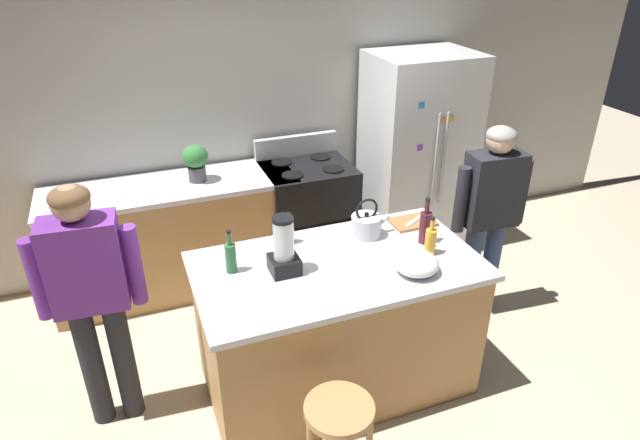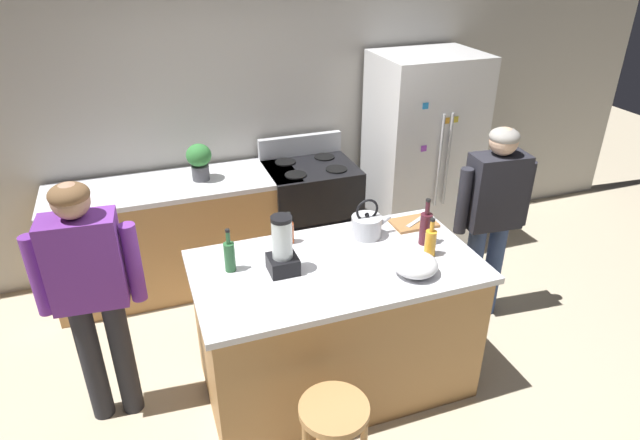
{
  "view_description": "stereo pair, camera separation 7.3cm",
  "coord_description": "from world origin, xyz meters",
  "px_view_note": "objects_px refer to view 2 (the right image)",
  "views": [
    {
      "loc": [
        -1.1,
        -2.58,
        2.74
      ],
      "look_at": [
        0.0,
        0.3,
        1.1
      ],
      "focal_mm": 30.72,
      "sensor_mm": 36.0,
      "label": 1
    },
    {
      "loc": [
        -1.03,
        -2.6,
        2.74
      ],
      "look_at": [
        0.0,
        0.3,
        1.1
      ],
      "focal_mm": 30.72,
      "sensor_mm": 36.0,
      "label": 2
    }
  ],
  "objects_px": {
    "stove_range": "(311,214)",
    "bar_stool": "(334,427)",
    "potted_plant": "(199,160)",
    "bottle_soda": "(430,242)",
    "bottle_olive_oil": "(230,256)",
    "chef_knife": "(416,221)",
    "person_by_island_left": "(90,285)",
    "mixing_bowl": "(415,264)",
    "tea_kettle": "(367,225)",
    "blender_appliance": "(282,249)",
    "bottle_wine": "(426,227)",
    "cutting_board": "(414,223)",
    "refrigerator": "(421,156)",
    "bottle_cooking_sauce": "(289,232)",
    "person_by_sink_right": "(493,208)",
    "kitchen_island": "(336,326)"
  },
  "relations": [
    {
      "from": "stove_range",
      "to": "bar_stool",
      "type": "distance_m",
      "value": 2.39
    },
    {
      "from": "potted_plant",
      "to": "bottle_soda",
      "type": "distance_m",
      "value": 2.01
    },
    {
      "from": "potted_plant",
      "to": "bottle_soda",
      "type": "height_order",
      "value": "potted_plant"
    },
    {
      "from": "bottle_olive_oil",
      "to": "chef_knife",
      "type": "bearing_deg",
      "value": 6.26
    },
    {
      "from": "bar_stool",
      "to": "chef_knife",
      "type": "relative_size",
      "value": 2.9
    },
    {
      "from": "person_by_island_left",
      "to": "mixing_bowl",
      "type": "relative_size",
      "value": 5.99
    },
    {
      "from": "stove_range",
      "to": "chef_knife",
      "type": "distance_m",
      "value": 1.37
    },
    {
      "from": "bar_stool",
      "to": "potted_plant",
      "type": "xyz_separation_m",
      "value": [
        -0.27,
        2.32,
        0.63
      ]
    },
    {
      "from": "tea_kettle",
      "to": "chef_knife",
      "type": "height_order",
      "value": "tea_kettle"
    },
    {
      "from": "person_by_island_left",
      "to": "blender_appliance",
      "type": "height_order",
      "value": "person_by_island_left"
    },
    {
      "from": "person_by_island_left",
      "to": "mixing_bowl",
      "type": "xyz_separation_m",
      "value": [
        1.79,
        -0.48,
        0.04
      ]
    },
    {
      "from": "person_by_island_left",
      "to": "bottle_wine",
      "type": "xyz_separation_m",
      "value": [
        2.02,
        -0.19,
        0.1
      ]
    },
    {
      "from": "bottle_soda",
      "to": "mixing_bowl",
      "type": "relative_size",
      "value": 0.96
    },
    {
      "from": "potted_plant",
      "to": "blender_appliance",
      "type": "relative_size",
      "value": 0.83
    },
    {
      "from": "potted_plant",
      "to": "chef_knife",
      "type": "relative_size",
      "value": 1.36
    },
    {
      "from": "potted_plant",
      "to": "cutting_board",
      "type": "xyz_separation_m",
      "value": [
        1.25,
        -1.26,
        -0.16
      ]
    },
    {
      "from": "potted_plant",
      "to": "mixing_bowl",
      "type": "height_order",
      "value": "potted_plant"
    },
    {
      "from": "bar_stool",
      "to": "blender_appliance",
      "type": "height_order",
      "value": "blender_appliance"
    },
    {
      "from": "refrigerator",
      "to": "bottle_olive_oil",
      "type": "bearing_deg",
      "value": -146.26
    },
    {
      "from": "bottle_cooking_sauce",
      "to": "mixing_bowl",
      "type": "distance_m",
      "value": 0.84
    },
    {
      "from": "stove_range",
      "to": "cutting_board",
      "type": "xyz_separation_m",
      "value": [
        0.33,
        -1.23,
        0.47
      ]
    },
    {
      "from": "tea_kettle",
      "to": "chef_knife",
      "type": "relative_size",
      "value": 1.25
    },
    {
      "from": "bottle_olive_oil",
      "to": "stove_range",
      "type": "bearing_deg",
      "value": 54.98
    },
    {
      "from": "person_by_sink_right",
      "to": "mixing_bowl",
      "type": "relative_size",
      "value": 5.83
    },
    {
      "from": "stove_range",
      "to": "bottle_olive_oil",
      "type": "height_order",
      "value": "bottle_olive_oil"
    },
    {
      "from": "stove_range",
      "to": "bottle_cooking_sauce",
      "type": "distance_m",
      "value": 1.41
    },
    {
      "from": "kitchen_island",
      "to": "bar_stool",
      "type": "relative_size",
      "value": 2.72
    },
    {
      "from": "person_by_sink_right",
      "to": "bottle_wine",
      "type": "bearing_deg",
      "value": -158.02
    },
    {
      "from": "stove_range",
      "to": "person_by_sink_right",
      "type": "height_order",
      "value": "person_by_sink_right"
    },
    {
      "from": "bar_stool",
      "to": "chef_knife",
      "type": "xyz_separation_m",
      "value": [
        1.01,
        1.06,
        0.48
      ]
    },
    {
      "from": "kitchen_island",
      "to": "bottle_olive_oil",
      "type": "bearing_deg",
      "value": 166.75
    },
    {
      "from": "bottle_soda",
      "to": "chef_knife",
      "type": "distance_m",
      "value": 0.41
    },
    {
      "from": "potted_plant",
      "to": "blender_appliance",
      "type": "height_order",
      "value": "blender_appliance"
    },
    {
      "from": "kitchen_island",
      "to": "refrigerator",
      "type": "bearing_deg",
      "value": 46.77
    },
    {
      "from": "bar_stool",
      "to": "bottle_wine",
      "type": "relative_size",
      "value": 2.02
    },
    {
      "from": "bar_stool",
      "to": "cutting_board",
      "type": "distance_m",
      "value": 1.52
    },
    {
      "from": "person_by_island_left",
      "to": "cutting_board",
      "type": "height_order",
      "value": "person_by_island_left"
    },
    {
      "from": "person_by_sink_right",
      "to": "blender_appliance",
      "type": "distance_m",
      "value": 1.72
    },
    {
      "from": "person_by_sink_right",
      "to": "bottle_olive_oil",
      "type": "distance_m",
      "value": 1.99
    },
    {
      "from": "bottle_cooking_sauce",
      "to": "mixing_bowl",
      "type": "xyz_separation_m",
      "value": [
        0.59,
        -0.59,
        -0.02
      ]
    },
    {
      "from": "blender_appliance",
      "to": "bottle_soda",
      "type": "relative_size",
      "value": 1.42
    },
    {
      "from": "refrigerator",
      "to": "bottle_wine",
      "type": "xyz_separation_m",
      "value": [
        -0.79,
        -1.46,
        0.15
      ]
    },
    {
      "from": "person_by_island_left",
      "to": "potted_plant",
      "type": "bearing_deg",
      "value": 58.08
    },
    {
      "from": "bottle_cooking_sauce",
      "to": "mixing_bowl",
      "type": "height_order",
      "value": "bottle_cooking_sauce"
    },
    {
      "from": "stove_range",
      "to": "potted_plant",
      "type": "height_order",
      "value": "potted_plant"
    },
    {
      "from": "chef_knife",
      "to": "refrigerator",
      "type": "bearing_deg",
      "value": 29.94
    },
    {
      "from": "bottle_soda",
      "to": "tea_kettle",
      "type": "height_order",
      "value": "tea_kettle"
    },
    {
      "from": "tea_kettle",
      "to": "cutting_board",
      "type": "distance_m",
      "value": 0.38
    },
    {
      "from": "refrigerator",
      "to": "bottle_cooking_sauce",
      "type": "height_order",
      "value": "refrigerator"
    },
    {
      "from": "person_by_sink_right",
      "to": "bar_stool",
      "type": "bearing_deg",
      "value": -146.29
    }
  ]
}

